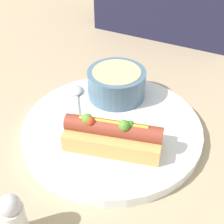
% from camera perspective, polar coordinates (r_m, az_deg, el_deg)
% --- Properties ---
extents(ground_plane, '(4.00, 4.00, 0.00)m').
position_cam_1_polar(ground_plane, '(0.53, 0.00, -3.71)').
color(ground_plane, tan).
extents(dinner_plate, '(0.30, 0.30, 0.02)m').
position_cam_1_polar(dinner_plate, '(0.52, 0.00, -3.01)').
color(dinner_plate, white).
rests_on(dinner_plate, ground_plane).
extents(hot_dog, '(0.15, 0.09, 0.06)m').
position_cam_1_polar(hot_dog, '(0.47, 0.16, -4.30)').
color(hot_dog, tan).
rests_on(hot_dog, dinner_plate).
extents(soup_bowl, '(0.11, 0.11, 0.05)m').
position_cam_1_polar(soup_bowl, '(0.57, 0.84, 5.45)').
color(soup_bowl, slate).
rests_on(soup_bowl, dinner_plate).
extents(spoon, '(0.11, 0.15, 0.01)m').
position_cam_1_polar(spoon, '(0.57, -6.70, 2.41)').
color(spoon, '#B7B7BC').
rests_on(spoon, dinner_plate).
extents(salt_shaker, '(0.03, 0.03, 0.07)m').
position_cam_1_polar(salt_shaker, '(0.40, -17.54, -17.99)').
color(salt_shaker, silver).
rests_on(salt_shaker, ground_plane).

